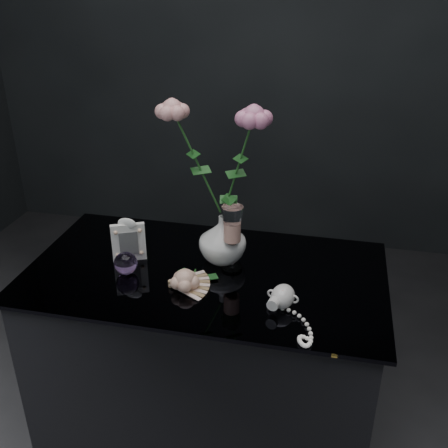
% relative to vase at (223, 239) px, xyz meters
% --- Properties ---
extents(table, '(1.05, 0.58, 0.76)m').
position_rel_vase_xyz_m(table, '(-0.04, -0.07, -0.45)').
color(table, black).
rests_on(table, ground).
extents(vase, '(0.18, 0.18, 0.15)m').
position_rel_vase_xyz_m(vase, '(0.00, 0.00, 0.00)').
color(vase, silver).
rests_on(vase, table).
extents(wine_glass, '(0.08, 0.08, 0.20)m').
position_rel_vase_xyz_m(wine_glass, '(0.04, -0.04, 0.03)').
color(wine_glass, white).
rests_on(wine_glass, table).
extents(picture_frame, '(0.13, 0.12, 0.14)m').
position_rel_vase_xyz_m(picture_frame, '(-0.28, -0.06, -0.00)').
color(picture_frame, white).
rests_on(picture_frame, table).
extents(paperweight, '(0.08, 0.08, 0.07)m').
position_rel_vase_xyz_m(paperweight, '(-0.26, -0.13, -0.04)').
color(paperweight, '#BA87DC').
rests_on(paperweight, table).
extents(paper_fan, '(0.23, 0.18, 0.02)m').
position_rel_vase_xyz_m(paper_fan, '(-0.11, -0.17, -0.06)').
color(paper_fan, beige).
rests_on(paper_fan, table).
extents(loose_rose, '(0.14, 0.18, 0.06)m').
position_rel_vase_xyz_m(loose_rose, '(-0.07, -0.18, -0.04)').
color(loose_rose, '#DDA88E').
rests_on(loose_rose, table).
extents(pearl_jar, '(0.25, 0.26, 0.06)m').
position_rel_vase_xyz_m(pearl_jar, '(0.21, -0.20, -0.04)').
color(pearl_jar, silver).
rests_on(pearl_jar, table).
extents(roses, '(0.30, 0.11, 0.39)m').
position_rel_vase_xyz_m(roses, '(-0.02, -0.00, 0.27)').
color(roses, '#DE9591').
rests_on(roses, vase).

